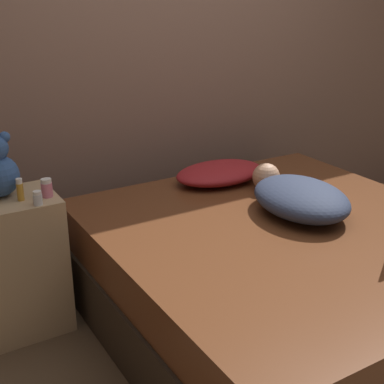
% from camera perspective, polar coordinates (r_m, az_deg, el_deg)
% --- Properties ---
extents(ground_plane, '(12.00, 12.00, 0.00)m').
position_cam_1_polar(ground_plane, '(2.88, 9.61, -13.45)').
color(ground_plane, brown).
extents(wall_back, '(8.00, 0.06, 2.60)m').
position_cam_1_polar(wall_back, '(3.39, -2.69, 15.66)').
color(wall_back, '#846656').
rests_on(wall_back, ground_plane).
extents(bed, '(1.75, 1.85, 0.54)m').
position_cam_1_polar(bed, '(2.74, 9.95, -8.81)').
color(bed, '#2D2319').
rests_on(bed, ground_plane).
extents(nightstand, '(0.45, 0.36, 0.70)m').
position_cam_1_polar(nightstand, '(2.76, -18.41, -7.43)').
color(nightstand, tan).
rests_on(nightstand, ground_plane).
extents(pillow, '(0.55, 0.36, 0.11)m').
position_cam_1_polar(pillow, '(3.14, 2.98, 2.07)').
color(pillow, maroon).
rests_on(pillow, bed).
extents(person_lying, '(0.52, 0.75, 0.16)m').
position_cam_1_polar(person_lying, '(2.77, 11.28, -0.44)').
color(person_lying, '#2D3851').
rests_on(person_lying, bed).
extents(bottle_clear, '(0.04, 0.04, 0.07)m').
position_cam_1_polar(bottle_clear, '(2.50, -16.14, -0.63)').
color(bottle_clear, silver).
rests_on(bottle_clear, nightstand).
extents(bottle_amber, '(0.03, 0.03, 0.11)m').
position_cam_1_polar(bottle_amber, '(2.57, -17.88, 0.22)').
color(bottle_amber, gold).
rests_on(bottle_amber, nightstand).
extents(bottle_pink, '(0.05, 0.05, 0.09)m').
position_cam_1_polar(bottle_pink, '(2.58, -15.24, 0.41)').
color(bottle_pink, pink).
rests_on(bottle_pink, nightstand).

